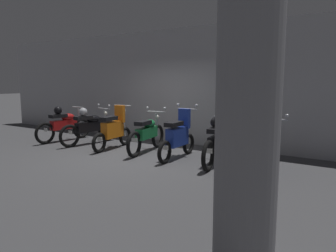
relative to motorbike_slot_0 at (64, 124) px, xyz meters
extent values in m
plane|color=#424244|center=(3.09, -0.54, -0.53)|extent=(80.00, 80.00, 0.00)
cube|color=#ADADB2|center=(3.09, 1.85, 1.16)|extent=(16.00, 0.30, 3.37)
torus|color=black|center=(0.05, 0.64, -0.20)|extent=(0.14, 0.66, 0.65)
torus|color=black|center=(-0.05, -0.66, -0.20)|extent=(0.14, 0.66, 0.65)
cube|color=red|center=(0.00, -0.01, -0.01)|extent=(0.29, 0.85, 0.28)
ellipsoid|color=red|center=(0.01, 0.15, 0.21)|extent=(0.29, 0.46, 0.22)
cube|color=black|center=(-0.02, -0.19, 0.27)|extent=(0.28, 0.54, 0.10)
cylinder|color=#B7BABF|center=(0.04, 0.54, 0.49)|extent=(0.56, 0.08, 0.04)
cylinder|color=#B7BABF|center=(0.05, 0.59, 0.12)|extent=(0.07, 0.16, 0.65)
sphere|color=silver|center=(0.05, 0.59, 0.34)|extent=(0.12, 0.12, 0.12)
cube|color=white|center=(-0.05, -0.63, -0.10)|extent=(0.16, 0.02, 0.10)
sphere|color=black|center=(-0.02, -0.19, 0.44)|extent=(0.24, 0.24, 0.24)
torus|color=black|center=(1.13, 0.70, -0.20)|extent=(0.19, 0.66, 0.65)
torus|color=black|center=(0.93, -0.58, -0.20)|extent=(0.19, 0.66, 0.65)
cube|color=black|center=(1.03, 0.06, -0.01)|extent=(0.34, 0.86, 0.28)
ellipsoid|color=black|center=(1.05, 0.22, 0.21)|extent=(0.32, 0.47, 0.22)
cube|color=black|center=(1.00, -0.12, 0.27)|extent=(0.32, 0.55, 0.10)
cylinder|color=#B7BABF|center=(1.11, 0.60, 0.49)|extent=(0.56, 0.12, 0.04)
sphere|color=#B7BABF|center=(0.85, 0.64, 0.59)|extent=(0.07, 0.07, 0.07)
sphere|color=#B7BABF|center=(1.37, 0.56, 0.59)|extent=(0.07, 0.07, 0.07)
cylinder|color=#B7BABF|center=(1.12, 0.65, 0.12)|extent=(0.08, 0.17, 0.65)
sphere|color=silver|center=(1.12, 0.65, 0.34)|extent=(0.12, 0.12, 0.12)
cube|color=white|center=(0.93, -0.56, -0.10)|extent=(0.16, 0.04, 0.10)
sphere|color=#9EA0A8|center=(1.00, -0.12, 0.44)|extent=(0.24, 0.24, 0.24)
torus|color=black|center=(2.00, 0.52, -0.26)|extent=(0.14, 0.54, 0.53)
torus|color=black|center=(2.11, -0.62, -0.26)|extent=(0.14, 0.54, 0.53)
cube|color=orange|center=(2.06, -0.05, 0.01)|extent=(0.29, 0.75, 0.44)
cube|color=orange|center=(2.02, 0.29, 0.41)|extent=(0.29, 0.15, 0.48)
cube|color=black|center=(2.07, -0.21, 0.33)|extent=(0.29, 0.54, 0.10)
cylinder|color=#B7BABF|center=(2.01, 0.43, 0.63)|extent=(0.56, 0.09, 0.04)
cylinder|color=#B7BABF|center=(2.01, 0.48, 0.16)|extent=(0.07, 0.15, 0.85)
sphere|color=silver|center=(2.01, 0.48, 0.48)|extent=(0.12, 0.12, 0.12)
cube|color=white|center=(2.11, -0.60, -0.16)|extent=(0.16, 0.03, 0.10)
torus|color=black|center=(2.99, 0.76, -0.20)|extent=(0.19, 0.66, 0.65)
torus|color=black|center=(3.19, -0.52, -0.20)|extent=(0.19, 0.66, 0.65)
cube|color=#197238|center=(3.09, 0.12, -0.01)|extent=(0.35, 0.86, 0.28)
ellipsoid|color=#197238|center=(3.06, 0.27, 0.21)|extent=(0.32, 0.47, 0.22)
cube|color=black|center=(3.12, -0.06, 0.27)|extent=(0.32, 0.55, 0.10)
cylinder|color=#B7BABF|center=(3.00, 0.66, 0.49)|extent=(0.56, 0.12, 0.04)
sphere|color=#B7BABF|center=(2.75, 0.62, 0.59)|extent=(0.07, 0.07, 0.07)
sphere|color=#B7BABF|center=(3.26, 0.70, 0.59)|extent=(0.07, 0.07, 0.07)
cylinder|color=#B7BABF|center=(3.00, 0.71, 0.12)|extent=(0.08, 0.17, 0.65)
sphere|color=silver|center=(3.00, 0.71, 0.34)|extent=(0.12, 0.12, 0.12)
cube|color=white|center=(3.18, -0.50, -0.10)|extent=(0.16, 0.04, 0.10)
torus|color=black|center=(4.10, 0.54, -0.26)|extent=(0.11, 0.53, 0.53)
torus|color=black|center=(4.13, -0.61, -0.26)|extent=(0.11, 0.53, 0.53)
cube|color=#1E389E|center=(4.12, -0.04, 0.01)|extent=(0.24, 0.74, 0.44)
cube|color=#1E389E|center=(4.11, 0.31, 0.41)|extent=(0.28, 0.13, 0.48)
cube|color=black|center=(4.12, -0.20, 0.33)|extent=(0.26, 0.53, 0.10)
cylinder|color=#B7BABF|center=(4.10, 0.44, 0.63)|extent=(0.56, 0.05, 0.04)
sphere|color=#B7BABF|center=(3.84, 0.44, 0.73)|extent=(0.07, 0.07, 0.07)
sphere|color=#B7BABF|center=(4.36, 0.45, 0.73)|extent=(0.07, 0.07, 0.07)
cylinder|color=#B7BABF|center=(4.10, 0.49, 0.16)|extent=(0.06, 0.15, 0.85)
sphere|color=silver|center=(4.10, 0.49, 0.48)|extent=(0.12, 0.12, 0.12)
cube|color=white|center=(4.13, -0.59, -0.16)|extent=(0.16, 0.02, 0.10)
torus|color=black|center=(5.07, 0.66, -0.20)|extent=(0.16, 0.66, 0.65)
torus|color=black|center=(5.22, -0.63, -0.20)|extent=(0.16, 0.66, 0.65)
cube|color=black|center=(5.15, 0.01, -0.01)|extent=(0.31, 0.85, 0.28)
ellipsoid|color=black|center=(5.13, 0.17, 0.21)|extent=(0.31, 0.47, 0.22)
cube|color=black|center=(5.17, -0.17, 0.27)|extent=(0.30, 0.54, 0.10)
cylinder|color=#B7BABF|center=(5.08, 0.55, 0.49)|extent=(0.56, 0.10, 0.04)
cylinder|color=#B7BABF|center=(5.08, 0.61, 0.12)|extent=(0.07, 0.16, 0.65)
sphere|color=silver|center=(5.08, 0.61, 0.34)|extent=(0.12, 0.12, 0.12)
cube|color=white|center=(5.22, -0.61, -0.10)|extent=(0.16, 0.03, 0.10)
sphere|color=black|center=(5.17, -0.17, 0.44)|extent=(0.24, 0.24, 0.24)
torus|color=black|center=(6.19, 0.75, -0.20)|extent=(0.10, 0.65, 0.65)
torus|color=black|center=(6.16, -0.55, -0.20)|extent=(0.10, 0.65, 0.65)
cube|color=#1E389E|center=(6.18, 0.10, -0.01)|extent=(0.24, 0.84, 0.28)
ellipsoid|color=#1E389E|center=(6.18, 0.26, 0.21)|extent=(0.27, 0.44, 0.22)
cube|color=black|center=(6.17, -0.08, 0.27)|extent=(0.25, 0.52, 0.10)
cylinder|color=#B7BABF|center=(6.19, 0.65, 0.49)|extent=(0.56, 0.05, 0.04)
sphere|color=#B7BABF|center=(5.93, 0.65, 0.59)|extent=(0.07, 0.07, 0.07)
sphere|color=#B7BABF|center=(6.45, 0.64, 0.59)|extent=(0.07, 0.07, 0.07)
cylinder|color=#B7BABF|center=(6.19, 0.70, 0.12)|extent=(0.06, 0.16, 0.65)
sphere|color=silver|center=(6.19, 0.70, 0.34)|extent=(0.12, 0.12, 0.12)
cube|color=white|center=(6.16, -0.52, -0.10)|extent=(0.16, 0.02, 0.10)
cylinder|color=gray|center=(7.07, -3.67, 1.16)|extent=(0.58, 0.58, 3.37)
camera|label=1|loc=(8.04, -6.46, 1.32)|focal=34.34mm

